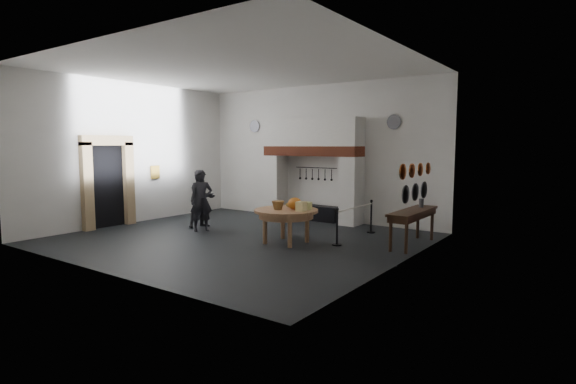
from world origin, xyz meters
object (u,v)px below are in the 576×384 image
Objects in this scene: visitor_near at (201,201)px; work_table at (286,211)px; barrier_post_far at (371,217)px; iron_range at (313,213)px; side_table at (413,211)px; visitor_far at (202,199)px; barrier_post_near at (337,228)px.

work_table is at bearing -54.76° from visitor_near.
work_table is 2.81m from barrier_post_far.
side_table reaches higher than iron_range.
visitor_far is 4.60m from barrier_post_near.
visitor_near is 5.97m from side_table.
barrier_post_near is (4.57, 0.22, -0.43)m from visitor_far.
visitor_far is at bearing -122.93° from iron_range.
barrier_post_near reaches higher than work_table.
iron_range is 1.06× the size of visitor_near.
visitor_near is at bearing -171.55° from barrier_post_near.
work_table is (1.35, -3.42, 0.59)m from iron_range.
visitor_near is at bearing -147.89° from barrier_post_far.
iron_range is at bearing 111.54° from work_table.
iron_range is 1.16× the size of work_table.
iron_range is 0.86× the size of side_table.
side_table is at bearing -30.62° from barrier_post_far.
barrier_post_near is at bearing -48.70° from iron_range.
visitor_near reaches higher than visitor_far.
side_table is at bearing -23.95° from iron_range.
visitor_far is at bearing -167.99° from side_table.
barrier_post_far is at bearing 149.38° from side_table.
visitor_near is (-1.62, -3.52, 0.65)m from iron_range.
visitor_near is 4.24m from barrier_post_near.
barrier_post_near is (2.55, -2.90, 0.20)m from iron_range.
iron_range is 2.11× the size of barrier_post_far.
work_table is 2.98m from visitor_near.
visitor_near is 1.99× the size of barrier_post_near.
barrier_post_far is at bearing 90.00° from barrier_post_near.
iron_range is 2.11× the size of barrier_post_near.
visitor_far is (-0.40, 0.40, -0.02)m from visitor_near.
iron_range is at bearing 8.49° from visitor_near.
work_table is 1.82× the size of barrier_post_far.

